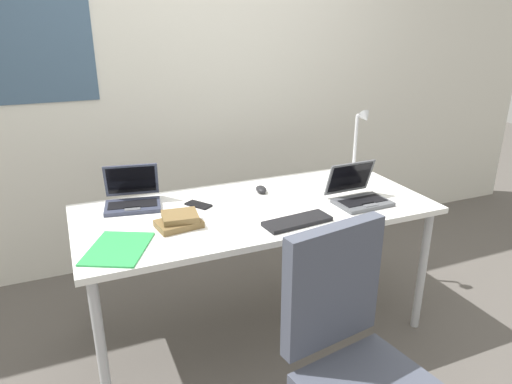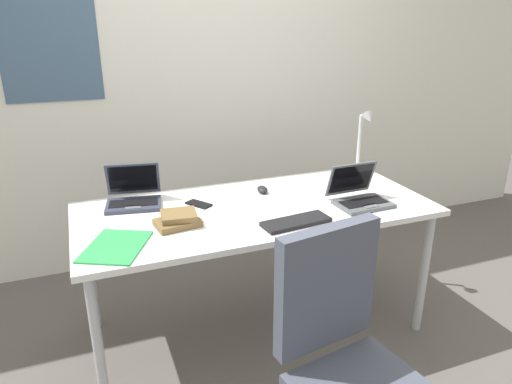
{
  "view_description": "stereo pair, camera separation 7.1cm",
  "coord_description": "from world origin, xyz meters",
  "views": [
    {
      "loc": [
        -0.87,
        -2.05,
        1.66
      ],
      "look_at": [
        0.0,
        0.0,
        0.82
      ],
      "focal_mm": 32.87,
      "sensor_mm": 36.0,
      "label": 1
    },
    {
      "loc": [
        -0.8,
        -2.07,
        1.66
      ],
      "look_at": [
        0.0,
        0.0,
        0.82
      ],
      "focal_mm": 32.87,
      "sensor_mm": 36.0,
      "label": 2
    }
  ],
  "objects": [
    {
      "name": "ground_plane",
      "position": [
        0.0,
        0.0,
        0.0
      ],
      "size": [
        12.0,
        12.0,
        0.0
      ],
      "primitive_type": "plane",
      "color": "#56514C"
    },
    {
      "name": "wall_back",
      "position": [
        -0.0,
        1.1,
        1.3
      ],
      "size": [
        6.0,
        0.13,
        2.6
      ],
      "color": "silver",
      "rests_on": "ground_plane"
    },
    {
      "name": "desk",
      "position": [
        0.0,
        0.0,
        0.68
      ],
      "size": [
        1.8,
        0.8,
        0.74
      ],
      "color": "white",
      "rests_on": "ground_plane"
    },
    {
      "name": "desk_lamp",
      "position": [
        0.8,
        0.28,
        0.94
      ],
      "size": [
        0.12,
        0.18,
        0.4
      ],
      "color": "silver",
      "rests_on": "desk"
    },
    {
      "name": "laptop_front_right",
      "position": [
        -0.58,
        0.26,
        0.78
      ],
      "size": [
        0.31,
        0.29,
        0.2
      ],
      "color": "#33384C",
      "rests_on": "desk"
    },
    {
      "name": "laptop_back_right",
      "position": [
        0.52,
        -0.15,
        0.78
      ],
      "size": [
        0.28,
        0.26,
        0.2
      ],
      "color": "#515459",
      "rests_on": "desk"
    },
    {
      "name": "external_keyboard",
      "position": [
        0.1,
        -0.27,
        0.75
      ],
      "size": [
        0.34,
        0.15,
        0.02
      ],
      "primitive_type": "cube",
      "rotation": [
        0.0,
        0.0,
        0.1
      ],
      "color": "black",
      "rests_on": "desk"
    },
    {
      "name": "computer_mouse",
      "position": [
        0.11,
        0.18,
        0.76
      ],
      "size": [
        0.07,
        0.1,
        0.03
      ],
      "primitive_type": "ellipsoid",
      "rotation": [
        0.0,
        0.0,
        -0.14
      ],
      "color": "black",
      "rests_on": "desk"
    },
    {
      "name": "cell_phone",
      "position": [
        -0.27,
        0.13,
        0.74
      ],
      "size": [
        0.13,
        0.15,
        0.01
      ],
      "primitive_type": "cube",
      "rotation": [
        0.0,
        0.0,
        0.59
      ],
      "color": "black",
      "rests_on": "desk"
    },
    {
      "name": "book_stack",
      "position": [
        -0.42,
        -0.08,
        0.77
      ],
      "size": [
        0.22,
        0.18,
        0.06
      ],
      "color": "brown",
      "rests_on": "desk"
    },
    {
      "name": "paper_folder_by_keyboard",
      "position": [
        -0.72,
        -0.21,
        0.74
      ],
      "size": [
        0.34,
        0.38,
        0.01
      ],
      "primitive_type": "cube",
      "rotation": [
        0.0,
        0.0,
        -0.47
      ],
      "color": "green",
      "rests_on": "desk"
    }
  ]
}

